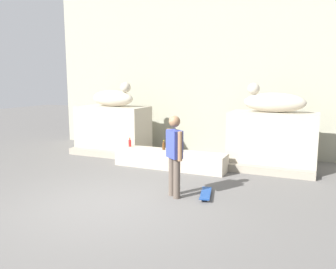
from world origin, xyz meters
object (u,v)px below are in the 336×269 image
(statue_reclining_right, at_px, (273,102))
(skater, at_px, (174,153))
(bottle_brown, at_px, (164,146))
(skateboard, at_px, (206,193))
(bottle_clear, at_px, (172,148))
(bottle_red, at_px, (130,143))
(bottle_blue, at_px, (178,146))
(statue_reclining_left, at_px, (113,98))

(statue_reclining_right, height_order, skater, statue_reclining_right)
(bottle_brown, bearing_deg, statue_reclining_right, 20.87)
(skateboard, relative_size, bottle_clear, 2.71)
(bottle_red, bearing_deg, bottle_clear, -12.54)
(bottle_blue, bearing_deg, statue_reclining_left, 159.57)
(statue_reclining_right, height_order, bottle_blue, statue_reclining_right)
(skateboard, relative_size, bottle_brown, 3.13)
(bottle_brown, relative_size, bottle_red, 1.01)
(skater, relative_size, bottle_red, 6.41)
(statue_reclining_left, distance_m, statue_reclining_right, 4.96)
(statue_reclining_right, xyz_separation_m, bottle_red, (-3.78, -1.02, -1.22))
(statue_reclining_right, xyz_separation_m, bottle_blue, (-2.30, -0.99, -1.20))
(skateboard, bearing_deg, statue_reclining_right, 149.38)
(bottle_blue, height_order, bottle_clear, bottle_clear)
(statue_reclining_right, bearing_deg, bottle_brown, 20.70)
(statue_reclining_left, relative_size, statue_reclining_right, 1.04)
(statue_reclining_right, bearing_deg, statue_reclining_left, -0.11)
(bottle_red, bearing_deg, statue_reclining_left, 139.29)
(skater, height_order, bottle_blue, skater)
(statue_reclining_right, bearing_deg, bottle_clear, 29.88)
(bottle_brown, relative_size, bottle_clear, 0.87)
(statue_reclining_right, xyz_separation_m, bottle_brown, (-2.71, -1.03, -1.22))
(statue_reclining_right, height_order, skateboard, statue_reclining_right)
(statue_reclining_left, height_order, bottle_red, statue_reclining_left)
(skateboard, bearing_deg, statue_reclining_left, -139.31)
(bottle_red, xyz_separation_m, bottle_blue, (1.48, 0.02, 0.02))
(bottle_brown, xyz_separation_m, bottle_red, (-1.08, 0.02, -0.00))
(bottle_blue, bearing_deg, skater, -69.37)
(bottle_red, bearing_deg, skater, -43.38)
(bottle_red, height_order, bottle_clear, bottle_clear)
(statue_reclining_right, relative_size, bottle_red, 6.15)
(skater, height_order, bottle_clear, skater)
(skateboard, bearing_deg, bottle_blue, -157.41)
(statue_reclining_right, bearing_deg, skateboard, 72.90)
(statue_reclining_left, distance_m, skateboard, 5.30)
(skater, distance_m, bottle_brown, 2.52)
(statue_reclining_left, bearing_deg, skateboard, -27.77)
(bottle_brown, distance_m, bottle_blue, 0.40)
(bottle_red, xyz_separation_m, bottle_clear, (1.46, -0.33, 0.02))
(skater, relative_size, skateboard, 2.03)
(statue_reclining_right, relative_size, bottle_clear, 5.27)
(skater, relative_size, bottle_blue, 5.59)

